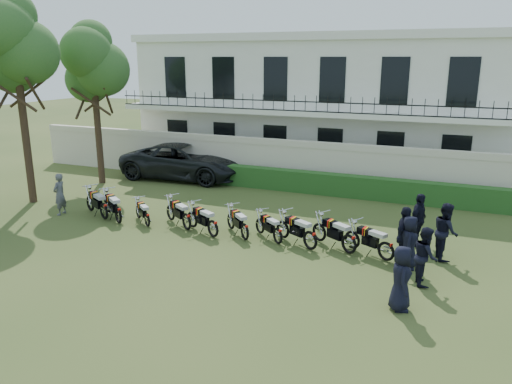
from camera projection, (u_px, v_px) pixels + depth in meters
ground at (215, 238)px, 17.60m from camera, size 100.00×100.00×0.00m
perimeter_wall at (289, 163)px, 24.42m from camera, size 30.00×0.35×2.30m
hedge at (303, 182)px, 23.51m from camera, size 18.00×0.60×1.00m
building at (323, 101)px, 29.06m from camera, size 20.40×9.60×7.40m
tree_west_mid at (15, 45)px, 20.26m from camera, size 3.40×3.20×8.82m
tree_west_near at (93, 63)px, 23.84m from camera, size 3.40×3.20×7.90m
motorcycle_0 at (104, 207)px, 19.41m from camera, size 1.89×1.11×1.14m
motorcycle_1 at (118, 211)px, 18.95m from camera, size 1.75×1.27×1.13m
motorcycle_2 at (147, 216)px, 18.61m from camera, size 1.37×1.12×0.92m
motorcycle_3 at (187, 217)px, 18.25m from camera, size 1.72×1.15×1.08m
motorcycle_4 at (213, 224)px, 17.50m from camera, size 1.78×1.02×1.07m
motorcycle_5 at (245, 228)px, 17.23m from camera, size 1.44×1.33×1.02m
motorcycle_6 at (278, 232)px, 16.89m from camera, size 1.45×1.14×0.96m
motorcycle_7 at (310, 236)px, 16.35m from camera, size 1.80×1.09×1.10m
motorcycle_8 at (349, 239)px, 16.02m from camera, size 1.79×1.15×1.11m
motorcycle_9 at (386, 247)px, 15.45m from camera, size 1.78×1.00×1.07m
suv at (185, 161)px, 26.08m from camera, size 6.72×3.39×1.82m
inspector at (60, 194)px, 20.03m from camera, size 0.47×0.66×1.70m
officer_0 at (401, 278)px, 12.41m from camera, size 0.72×0.93×1.69m
officer_1 at (425, 256)px, 13.83m from camera, size 0.81×0.94×1.67m
officer_2 at (404, 236)px, 15.08m from camera, size 0.67×1.16×1.85m
officer_3 at (409, 242)px, 14.88m from camera, size 0.57×0.84×1.65m
officer_4 at (446, 231)px, 15.56m from camera, size 0.92×1.05×1.82m
officer_5 at (418, 220)px, 16.65m from camera, size 0.75×1.15×1.82m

